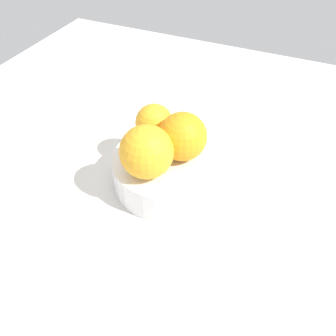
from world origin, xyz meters
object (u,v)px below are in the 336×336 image
(orange_in_bowl_0, at_px, (146,152))
(orange_in_bowl_2, at_px, (154,123))
(fruit_bowl, at_px, (168,171))
(orange_in_bowl_1, at_px, (182,137))

(orange_in_bowl_0, relative_size, orange_in_bowl_2, 1.30)
(orange_in_bowl_2, bearing_deg, orange_in_bowl_0, -161.56)
(fruit_bowl, xyz_separation_m, orange_in_bowl_1, (0.01, -0.02, 0.07))
(fruit_bowl, relative_size, orange_in_bowl_2, 2.88)
(fruit_bowl, bearing_deg, orange_in_bowl_0, 160.86)
(orange_in_bowl_0, bearing_deg, fruit_bowl, -19.14)
(orange_in_bowl_0, bearing_deg, orange_in_bowl_2, 18.44)
(orange_in_bowl_1, relative_size, orange_in_bowl_2, 1.23)
(fruit_bowl, height_order, orange_in_bowl_0, orange_in_bowl_0)
(fruit_bowl, distance_m, orange_in_bowl_1, 0.07)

